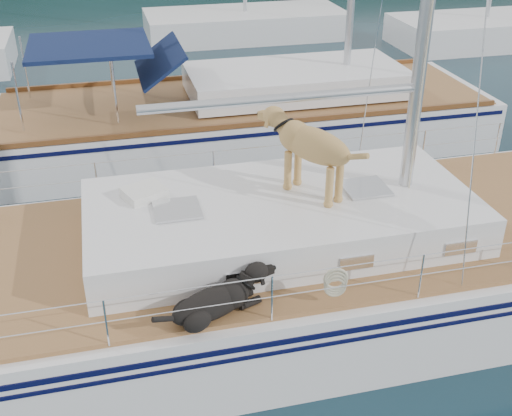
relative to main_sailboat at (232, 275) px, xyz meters
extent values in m
plane|color=black|center=(-0.10, 0.00, -0.68)|extent=(120.00, 120.00, 0.00)
cube|color=silver|center=(-0.10, 0.00, -0.18)|extent=(12.00, 3.80, 1.40)
cube|color=#9B643E|center=(-0.10, 0.00, 0.55)|extent=(11.52, 3.50, 0.06)
cube|color=silver|center=(0.70, 0.00, 0.85)|extent=(5.20, 2.50, 0.55)
cylinder|color=silver|center=(0.70, 0.00, 2.53)|extent=(3.60, 0.12, 0.12)
cylinder|color=silver|center=(-0.10, -1.74, 1.14)|extent=(10.56, 0.01, 0.01)
cylinder|color=silver|center=(-0.10, 1.75, 1.14)|extent=(10.56, 0.01, 0.01)
cube|color=#1B40A9|center=(0.02, 1.27, 0.60)|extent=(0.71, 0.53, 0.05)
cube|color=silver|center=(-1.07, 0.48, 1.19)|extent=(0.66, 0.61, 0.13)
torus|color=beige|center=(0.87, -1.68, 0.94)|extent=(0.38, 0.16, 0.36)
cube|color=silver|center=(1.57, 6.08, -0.23)|extent=(11.00, 3.50, 1.30)
cube|color=#9B643E|center=(1.57, 6.08, 0.42)|extent=(10.56, 3.29, 0.06)
cube|color=silver|center=(2.77, 6.08, 0.77)|extent=(4.80, 2.30, 0.55)
cube|color=#101D46|center=(-1.63, 6.08, 1.82)|extent=(2.40, 2.30, 0.08)
cube|color=silver|center=(3.90, 16.00, -0.28)|extent=(7.20, 3.00, 1.10)
cube|color=silver|center=(11.90, 13.00, -0.28)|extent=(6.40, 3.00, 1.10)
camera|label=1|loc=(-1.45, -7.28, 5.12)|focal=45.00mm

